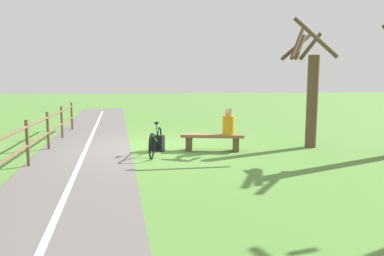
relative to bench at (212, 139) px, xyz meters
The scene contains 9 objects.
ground_plane 1.69m from the bench, 22.82° to the right, with size 80.00×80.00×0.00m, color #548438.
paved_path 4.52m from the bench, 48.07° to the left, with size 2.43×36.00×0.02m, color #66605E.
path_centre_line 4.52m from the bench, 48.07° to the left, with size 0.10×32.00×0.00m, color silver.
bench is the anchor object (origin of this frame).
person_seated 0.62m from the bench, behind, with size 0.37×0.37×0.71m.
bicycle 1.57m from the bench, 14.32° to the left, with size 0.32×1.72×0.83m.
backpack 1.48m from the bench, ahead, with size 0.40×0.34×0.43m.
fence_roadside 4.91m from the bench, 29.86° to the left, with size 1.11×14.00×1.05m.
tree_by_path 3.12m from the bench, behind, with size 1.27×1.68×3.56m.
Camera 1 is at (-0.14, 10.30, 1.93)m, focal length 34.16 mm.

